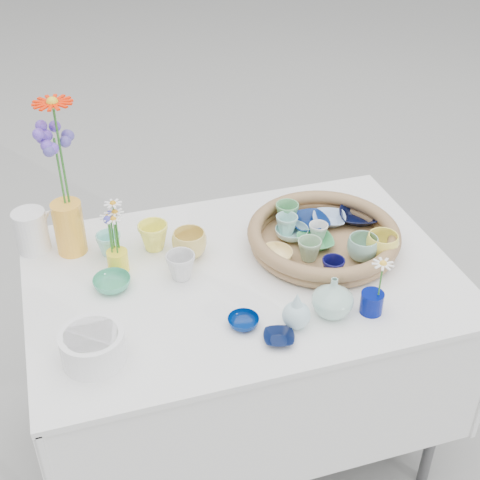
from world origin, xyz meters
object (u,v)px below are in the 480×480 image
object	(u,v)px
wicker_tray	(323,237)
tall_vase_yellow	(69,228)
display_table	(242,440)
bud_vase_seafoam	(333,297)

from	to	relation	value
wicker_tray	tall_vase_yellow	size ratio (longest dim) A/B	2.76
display_table	bud_vase_seafoam	size ratio (longest dim) A/B	10.61
display_table	wicker_tray	bearing A→B (deg)	10.12
tall_vase_yellow	display_table	bearing A→B (deg)	-29.16
display_table	bud_vase_seafoam	bearing A→B (deg)	-53.83
wicker_tray	bud_vase_seafoam	xyz separation A→B (m)	(-0.10, -0.30, 0.02)
display_table	bud_vase_seafoam	world-z (taller)	bud_vase_seafoam
bud_vase_seafoam	display_table	bearing A→B (deg)	126.17
wicker_tray	tall_vase_yellow	bearing A→B (deg)	164.21
bud_vase_seafoam	tall_vase_yellow	world-z (taller)	tall_vase_yellow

